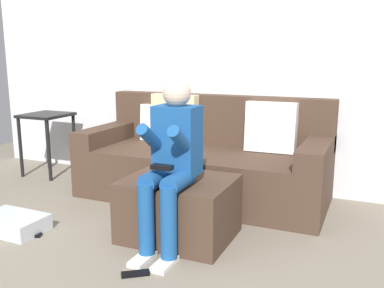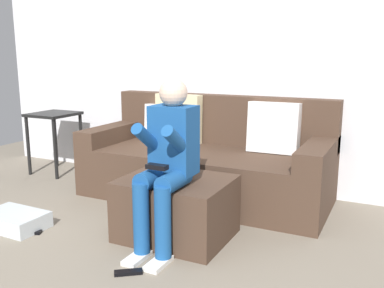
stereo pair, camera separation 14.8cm
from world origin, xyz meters
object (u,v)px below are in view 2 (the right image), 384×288
couch_sectional (207,161)px  remote_near_ottoman (128,272)px  side_table (54,125)px  storage_bin (15,220)px  remote_by_storage_bin (30,232)px  person_seated (167,157)px  ottoman (176,208)px

couch_sectional → remote_near_ottoman: bearing=-83.5°
couch_sectional → side_table: size_ratio=3.31×
storage_bin → side_table: (-0.84, 1.33, 0.48)m
couch_sectional → remote_by_storage_bin: bearing=-120.6°
person_seated → remote_by_storage_bin: bearing=-165.5°
couch_sectional → side_table: 1.85m
ottoman → person_seated: bearing=-81.5°
side_table → remote_near_ottoman: size_ratio=3.97×
person_seated → remote_by_storage_bin: size_ratio=7.07×
couch_sectional → remote_near_ottoman: couch_sectional is taller
ottoman → remote_near_ottoman: ottoman is taller
ottoman → side_table: bearing=155.2°
ottoman → storage_bin: 1.25m
remote_by_storage_bin → couch_sectional: bearing=36.4°
person_seated → side_table: person_seated is taller
remote_near_ottoman → remote_by_storage_bin: same height
couch_sectional → ottoman: (0.18, -0.94, -0.11)m
side_table → couch_sectional: bearing=0.1°
remote_near_ottoman → remote_by_storage_bin: 1.00m
storage_bin → remote_by_storage_bin: (0.19, -0.03, -0.05)m
person_seated → remote_near_ottoman: 0.76m
ottoman → remote_near_ottoman: (-0.00, -0.61, -0.20)m
side_table → remote_near_ottoman: (2.01, -1.54, -0.53)m
ottoman → remote_near_ottoman: bearing=-90.3°
couch_sectional → person_seated: bearing=-79.5°
storage_bin → side_table: bearing=122.2°
couch_sectional → side_table: couch_sectional is taller
remote_by_storage_bin → ottoman: bearing=0.6°
person_seated → side_table: size_ratio=1.70×
couch_sectional → storage_bin: size_ratio=4.64×
ottoman → side_table: size_ratio=1.12×
side_table → person_seated: bearing=-28.4°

